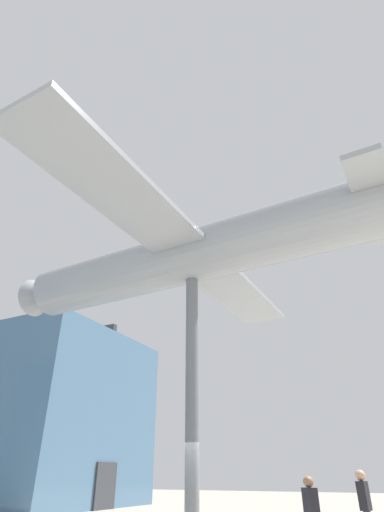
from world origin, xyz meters
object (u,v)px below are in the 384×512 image
at_px(visitor_person, 312,510).
at_px(visitor_second, 365,502).
at_px(support_pylon_central, 192,394).
at_px(suspended_airplane, 186,257).

bearing_deg(visitor_person, visitor_second, 110.30).
distance_m(visitor_person, visitor_second, 2.08).
bearing_deg(support_pylon_central, visitor_person, -97.37).
distance_m(support_pylon_central, visitor_second, 5.37).
relative_size(suspended_airplane, visitor_second, 8.83).
bearing_deg(suspended_airplane, visitor_second, -70.89).
bearing_deg(support_pylon_central, suspended_airplane, 87.36).
bearing_deg(support_pylon_central, visitor_second, -72.47).
xyz_separation_m(visitor_person, visitor_second, (1.81, -1.02, 0.10)).
distance_m(support_pylon_central, visitor_person, 4.46).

